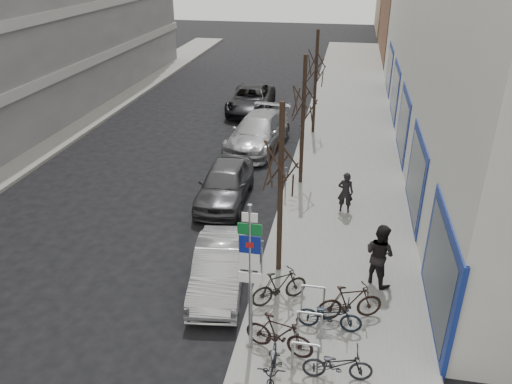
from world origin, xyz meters
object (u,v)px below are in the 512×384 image
at_px(tree_near, 281,151).
at_px(parked_car_mid, 225,183).
at_px(bike_far_curb, 338,362).
at_px(bike_near_right, 279,334).
at_px(bike_mid_inner, 279,286).
at_px(pedestrian_near, 345,192).
at_px(parked_car_front, 219,268).
at_px(meter_mid, 286,179).
at_px(bike_mid_curb, 330,313).
at_px(meter_front, 262,255).
at_px(bike_near_left, 273,366).
at_px(bike_far_inner, 350,302).
at_px(bike_rack, 309,322).
at_px(lane_car, 251,99).
at_px(tree_mid, 304,91).
at_px(parked_car_back, 258,132).
at_px(meter_back, 300,133).
at_px(tree_far, 317,58).
at_px(highway_sign_pole, 250,272).
at_px(pedestrian_far, 380,254).

relative_size(tree_near, parked_car_mid, 1.21).
bearing_deg(bike_far_curb, bike_near_right, 62.09).
height_order(bike_mid_inner, pedestrian_near, pedestrian_near).
distance_m(bike_far_curb, parked_car_front, 4.75).
height_order(meter_mid, bike_near_right, meter_mid).
xyz_separation_m(bike_mid_curb, parked_car_mid, (-4.49, 6.95, 0.11)).
xyz_separation_m(meter_front, parked_car_front, (-1.20, -0.52, -0.25)).
height_order(bike_near_left, bike_far_curb, bike_near_left).
bearing_deg(meter_front, pedestrian_near, 63.26).
bearing_deg(pedestrian_near, bike_near_right, 83.51).
bearing_deg(bike_far_inner, tree_near, 29.76).
bearing_deg(meter_mid, bike_rack, -78.20).
bearing_deg(tree_near, lane_car, 103.96).
relative_size(tree_mid, parked_car_front, 1.36).
distance_m(parked_car_back, lane_car, 6.21).
bearing_deg(meter_back, tree_far, 79.80).
bearing_deg(highway_sign_pole, bike_mid_inner, 77.09).
height_order(tree_near, pedestrian_far, tree_near).
bearing_deg(bike_near_right, bike_far_inner, -33.27).
xyz_separation_m(meter_front, parked_car_mid, (-2.35, 4.99, -0.14)).
relative_size(highway_sign_pole, meter_front, 3.31).
xyz_separation_m(tree_mid, pedestrian_near, (1.91, -2.32, -3.15)).
bearing_deg(parked_car_back, meter_mid, -61.77).
bearing_deg(bike_far_inner, bike_rack, 115.17).
height_order(highway_sign_pole, parked_car_front, highway_sign_pole).
distance_m(tree_far, meter_mid, 8.62).
bearing_deg(highway_sign_pole, meter_front, 94.75).
height_order(tree_far, bike_mid_curb, tree_far).
distance_m(meter_back, pedestrian_far, 11.18).
bearing_deg(meter_back, tree_mid, -83.58).
xyz_separation_m(meter_mid, bike_near_left, (0.97, -9.55, -0.23)).
relative_size(meter_back, parked_car_back, 0.22).
xyz_separation_m(highway_sign_pole, bike_near_left, (0.72, -1.04, -1.77)).
bearing_deg(meter_mid, tree_near, -84.86).
bearing_deg(bike_near_right, bike_mid_inner, 22.06).
bearing_deg(parked_car_mid, bike_far_inner, -53.83).
relative_size(tree_mid, lane_car, 1.01).
distance_m(bike_far_curb, pedestrian_far, 4.13).
distance_m(highway_sign_pole, bike_near_right, 1.90).
relative_size(meter_front, meter_mid, 1.00).
relative_size(bike_near_right, bike_mid_curb, 1.07).
distance_m(bike_mid_inner, parked_car_back, 12.44).
height_order(tree_mid, pedestrian_far, tree_mid).
height_order(bike_near_left, bike_far_inner, bike_far_inner).
height_order(tree_near, meter_back, tree_near).
relative_size(bike_rack, bike_near_left, 1.28).
xyz_separation_m(bike_rack, parked_car_front, (-2.85, 1.88, 0.01)).
bearing_deg(highway_sign_pole, parked_car_mid, 108.00).
distance_m(tree_near, bike_far_curb, 5.72).
distance_m(tree_near, parked_car_back, 11.33).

